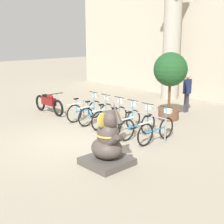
{
  "coord_description": "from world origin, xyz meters",
  "views": [
    {
      "loc": [
        7.35,
        -5.3,
        3.17
      ],
      "look_at": [
        0.95,
        0.7,
        1.0
      ],
      "focal_mm": 50.0,
      "sensor_mm": 36.0,
      "label": 1
    }
  ],
  "objects_px": {
    "bicycle_4": "(138,125)",
    "potted_tree": "(170,74)",
    "bicycle_2": "(111,116)",
    "person_pedestrian": "(187,89)",
    "bicycle_1": "(97,113)",
    "motorcycle": "(49,103)",
    "bicycle_3": "(124,120)",
    "bicycle_0": "(86,110)",
    "elephant_statue": "(108,144)",
    "bicycle_5": "(157,129)"
  },
  "relations": [
    {
      "from": "bicycle_4",
      "to": "potted_tree",
      "type": "height_order",
      "value": "potted_tree"
    },
    {
      "from": "bicycle_2",
      "to": "person_pedestrian",
      "type": "height_order",
      "value": "person_pedestrian"
    },
    {
      "from": "person_pedestrian",
      "to": "bicycle_1",
      "type": "bearing_deg",
      "value": -107.39
    },
    {
      "from": "person_pedestrian",
      "to": "motorcycle",
      "type": "bearing_deg",
      "value": -130.86
    },
    {
      "from": "bicycle_2",
      "to": "potted_tree",
      "type": "distance_m",
      "value": 2.83
    },
    {
      "from": "bicycle_3",
      "to": "motorcycle",
      "type": "bearing_deg",
      "value": -173.63
    },
    {
      "from": "bicycle_0",
      "to": "motorcycle",
      "type": "relative_size",
      "value": 0.82
    },
    {
      "from": "person_pedestrian",
      "to": "bicycle_0",
      "type": "bearing_deg",
      "value": -116.17
    },
    {
      "from": "elephant_statue",
      "to": "potted_tree",
      "type": "distance_m",
      "value": 5.08
    },
    {
      "from": "bicycle_1",
      "to": "elephant_statue",
      "type": "xyz_separation_m",
      "value": [
        3.04,
        -2.25,
        0.16
      ]
    },
    {
      "from": "bicycle_5",
      "to": "potted_tree",
      "type": "bearing_deg",
      "value": 119.51
    },
    {
      "from": "bicycle_5",
      "to": "potted_tree",
      "type": "xyz_separation_m",
      "value": [
        -1.36,
        2.4,
        1.33
      ]
    },
    {
      "from": "bicycle_2",
      "to": "motorcycle",
      "type": "bearing_deg",
      "value": -171.65
    },
    {
      "from": "potted_tree",
      "to": "bicycle_2",
      "type": "bearing_deg",
      "value": -106.6
    },
    {
      "from": "elephant_statue",
      "to": "person_pedestrian",
      "type": "distance_m",
      "value": 6.42
    },
    {
      "from": "elephant_statue",
      "to": "person_pedestrian",
      "type": "height_order",
      "value": "elephant_statue"
    },
    {
      "from": "motorcycle",
      "to": "bicycle_5",
      "type": "bearing_deg",
      "value": 5.02
    },
    {
      "from": "bicycle_1",
      "to": "bicycle_5",
      "type": "bearing_deg",
      "value": 0.23
    },
    {
      "from": "bicycle_1",
      "to": "bicycle_2",
      "type": "height_order",
      "value": "same"
    },
    {
      "from": "bicycle_0",
      "to": "bicycle_3",
      "type": "height_order",
      "value": "same"
    },
    {
      "from": "motorcycle",
      "to": "potted_tree",
      "type": "relative_size",
      "value": 0.8
    },
    {
      "from": "person_pedestrian",
      "to": "bicycle_4",
      "type": "bearing_deg",
      "value": -77.76
    },
    {
      "from": "bicycle_3",
      "to": "person_pedestrian",
      "type": "bearing_deg",
      "value": 92.41
    },
    {
      "from": "bicycle_1",
      "to": "elephant_statue",
      "type": "distance_m",
      "value": 3.78
    },
    {
      "from": "bicycle_3",
      "to": "bicycle_4",
      "type": "distance_m",
      "value": 0.69
    },
    {
      "from": "bicycle_0",
      "to": "bicycle_2",
      "type": "relative_size",
      "value": 1.0
    },
    {
      "from": "bicycle_2",
      "to": "bicycle_1",
      "type": "bearing_deg",
      "value": -178.4
    },
    {
      "from": "bicycle_2",
      "to": "potted_tree",
      "type": "bearing_deg",
      "value": 73.4
    },
    {
      "from": "bicycle_5",
      "to": "person_pedestrian",
      "type": "height_order",
      "value": "person_pedestrian"
    },
    {
      "from": "bicycle_3",
      "to": "bicycle_4",
      "type": "relative_size",
      "value": 1.0
    },
    {
      "from": "bicycle_1",
      "to": "potted_tree",
      "type": "xyz_separation_m",
      "value": [
        1.4,
        2.41,
        1.33
      ]
    },
    {
      "from": "bicycle_0",
      "to": "potted_tree",
      "type": "bearing_deg",
      "value": 48.97
    },
    {
      "from": "bicycle_4",
      "to": "bicycle_5",
      "type": "relative_size",
      "value": 1.0
    },
    {
      "from": "bicycle_0",
      "to": "elephant_statue",
      "type": "bearing_deg",
      "value": -31.2
    },
    {
      "from": "person_pedestrian",
      "to": "potted_tree",
      "type": "relative_size",
      "value": 0.64
    },
    {
      "from": "bicycle_1",
      "to": "bicycle_3",
      "type": "relative_size",
      "value": 1.0
    },
    {
      "from": "bicycle_1",
      "to": "bicycle_4",
      "type": "xyz_separation_m",
      "value": [
        2.07,
        -0.06,
        0.0
      ]
    },
    {
      "from": "bicycle_3",
      "to": "elephant_statue",
      "type": "distance_m",
      "value": 2.79
    },
    {
      "from": "bicycle_0",
      "to": "bicycle_2",
      "type": "xyz_separation_m",
      "value": [
        1.38,
        0.01,
        0.0
      ]
    },
    {
      "from": "motorcycle",
      "to": "bicycle_0",
      "type": "bearing_deg",
      "value": 13.96
    },
    {
      "from": "bicycle_4",
      "to": "bicycle_5",
      "type": "bearing_deg",
      "value": 5.46
    },
    {
      "from": "person_pedestrian",
      "to": "potted_tree",
      "type": "height_order",
      "value": "potted_tree"
    },
    {
      "from": "bicycle_1",
      "to": "bicycle_3",
      "type": "height_order",
      "value": "same"
    },
    {
      "from": "bicycle_5",
      "to": "bicycle_2",
      "type": "bearing_deg",
      "value": 179.77
    },
    {
      "from": "motorcycle",
      "to": "bicycle_2",
      "type": "bearing_deg",
      "value": 8.35
    },
    {
      "from": "bicycle_1",
      "to": "person_pedestrian",
      "type": "xyz_separation_m",
      "value": [
        1.22,
        3.89,
        0.56
      ]
    },
    {
      "from": "bicycle_2",
      "to": "potted_tree",
      "type": "height_order",
      "value": "potted_tree"
    },
    {
      "from": "potted_tree",
      "to": "motorcycle",
      "type": "bearing_deg",
      "value": -143.98
    },
    {
      "from": "potted_tree",
      "to": "elephant_statue",
      "type": "bearing_deg",
      "value": -70.71
    },
    {
      "from": "elephant_statue",
      "to": "bicycle_2",
      "type": "bearing_deg",
      "value": 135.92
    }
  ]
}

